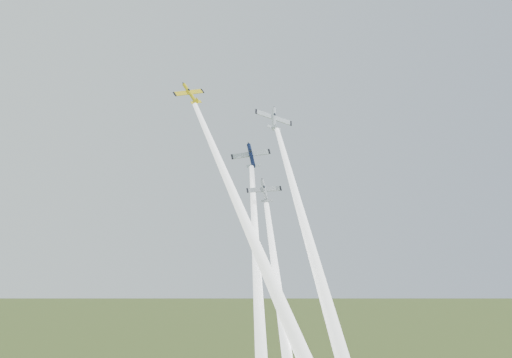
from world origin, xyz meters
name	(u,v)px	position (x,y,z in m)	size (l,w,h in m)	color
plane_yellow	(190,94)	(-9.60, 5.45, 110.32)	(7.11, 7.06, 1.11)	yellow
smoke_trail_yellow	(245,221)	(-5.54, -13.40, 83.54)	(2.55, 2.55, 59.59)	white
plane_navy	(251,155)	(2.74, 2.32, 97.83)	(8.18, 8.12, 1.28)	#0D173A
smoke_trail_navy	(258,300)	(-4.37, -16.42, 69.99)	(2.55, 2.55, 62.20)	white
plane_silver_right	(274,119)	(7.29, 0.79, 105.68)	(8.37, 8.30, 1.31)	silver
smoke_trail_silver_right	(310,244)	(4.97, -17.97, 79.42)	(2.55, 2.55, 58.31)	white
plane_silver_low	(265,191)	(1.16, -7.40, 89.66)	(6.77, 6.71, 1.06)	#A5AAB3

